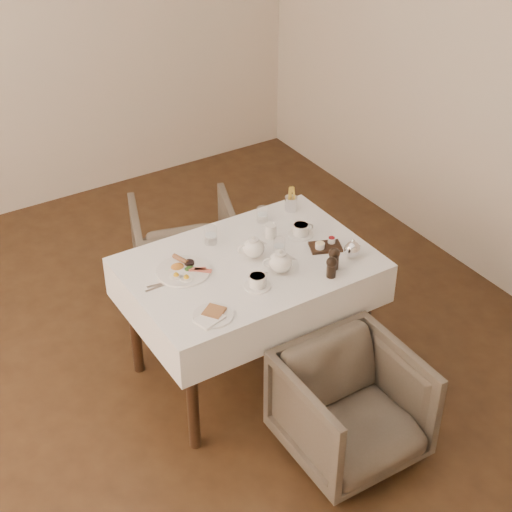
{
  "coord_description": "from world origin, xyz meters",
  "views": [
    {
      "loc": [
        -1.34,
        -2.87,
        3.08
      ],
      "look_at": [
        0.44,
        -0.04,
        0.82
      ],
      "focal_mm": 55.0,
      "sensor_mm": 36.0,
      "label": 1
    }
  ],
  "objects_px": {
    "breakfast_plate": "(183,270)",
    "teapot_centre": "(253,247)",
    "table": "(249,280)",
    "armchair_far": "(185,248)",
    "armchair_near": "(351,408)"
  },
  "relations": [
    {
      "from": "table",
      "to": "teapot_centre",
      "type": "relative_size",
      "value": 7.89
    },
    {
      "from": "armchair_near",
      "to": "breakfast_plate",
      "type": "xyz_separation_m",
      "value": [
        -0.45,
        0.88,
        0.47
      ]
    },
    {
      "from": "table",
      "to": "teapot_centre",
      "type": "xyz_separation_m",
      "value": [
        0.04,
        0.03,
        0.18
      ]
    },
    {
      "from": "breakfast_plate",
      "to": "teapot_centre",
      "type": "bearing_deg",
      "value": -3.25
    },
    {
      "from": "table",
      "to": "teapot_centre",
      "type": "height_order",
      "value": "teapot_centre"
    },
    {
      "from": "table",
      "to": "teapot_centre",
      "type": "bearing_deg",
      "value": 33.08
    },
    {
      "from": "breakfast_plate",
      "to": "table",
      "type": "bearing_deg",
      "value": -9.23
    },
    {
      "from": "breakfast_plate",
      "to": "teapot_centre",
      "type": "xyz_separation_m",
      "value": [
        0.38,
        -0.07,
        0.06
      ]
    },
    {
      "from": "armchair_near",
      "to": "teapot_centre",
      "type": "distance_m",
      "value": 0.97
    },
    {
      "from": "armchair_far",
      "to": "teapot_centre",
      "type": "distance_m",
      "value": 1.04
    },
    {
      "from": "breakfast_plate",
      "to": "teapot_centre",
      "type": "relative_size",
      "value": 1.72
    },
    {
      "from": "armchair_far",
      "to": "table",
      "type": "bearing_deg",
      "value": 104.65
    },
    {
      "from": "armchair_far",
      "to": "breakfast_plate",
      "type": "bearing_deg",
      "value": 82.76
    },
    {
      "from": "breakfast_plate",
      "to": "teapot_centre",
      "type": "height_order",
      "value": "teapot_centre"
    },
    {
      "from": "armchair_far",
      "to": "teapot_centre",
      "type": "relative_size",
      "value": 4.04
    }
  ]
}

